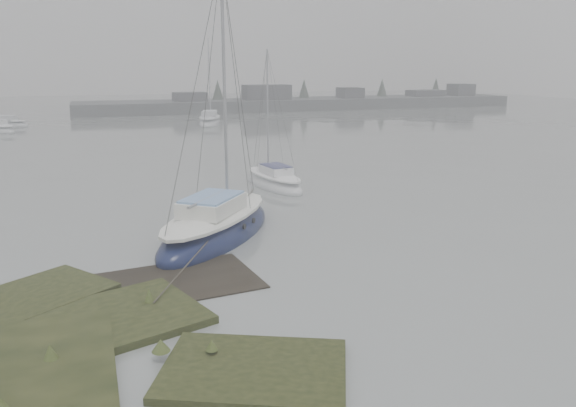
{
  "coord_description": "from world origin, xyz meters",
  "views": [
    {
      "loc": [
        -2.12,
        -9.85,
        5.76
      ],
      "look_at": [
        3.24,
        5.28,
        1.8
      ],
      "focal_mm": 35.0,
      "sensor_mm": 36.0,
      "label": 1
    }
  ],
  "objects": [
    {
      "name": "sailboat_white",
      "position": [
        6.19,
        15.64,
        0.22
      ],
      "size": [
        2.38,
        5.17,
        7.03
      ],
      "rotation": [
        0.0,
        0.0,
        0.15
      ],
      "color": "silver",
      "rests_on": "ground"
    },
    {
      "name": "sailboat_far_b",
      "position": [
        9.31,
        45.77,
        0.28
      ],
      "size": [
        3.9,
        6.73,
        9.03
      ],
      "rotation": [
        0.0,
        0.0,
        -0.3
      ],
      "color": "#ACB1B5",
      "rests_on": "ground"
    },
    {
      "name": "far_shoreline",
      "position": [
        26.84,
        61.9,
        0.85
      ],
      "size": [
        60.0,
        8.0,
        4.15
      ],
      "color": "#4C4F51",
      "rests_on": "ground"
    },
    {
      "name": "sailboat_main",
      "position": [
        1.73,
        8.36,
        0.31
      ],
      "size": [
        6.17,
        6.9,
        9.88
      ],
      "rotation": [
        0.0,
        0.0,
        -0.67
      ],
      "color": "#101739",
      "rests_on": "ground"
    },
    {
      "name": "sailboat_far_c",
      "position": [
        -9.68,
        50.28,
        0.22
      ],
      "size": [
        5.04,
        3.98,
        6.96
      ],
      "rotation": [
        0.0,
        0.0,
        1.01
      ],
      "color": "#9FA2A7",
      "rests_on": "ground"
    },
    {
      "name": "ground",
      "position": [
        0.0,
        30.0,
        0.0
      ],
      "size": [
        160.0,
        160.0,
        0.0
      ],
      "primitive_type": "plane",
      "color": "slate",
      "rests_on": "ground"
    }
  ]
}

